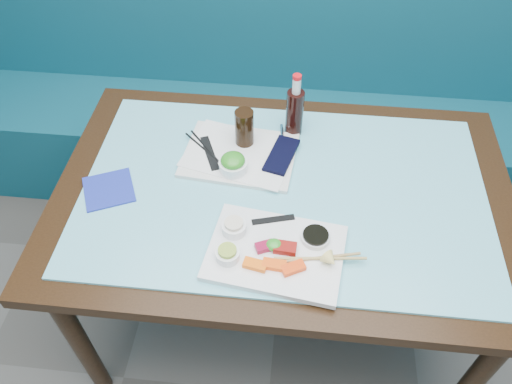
# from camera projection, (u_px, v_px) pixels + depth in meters

# --- Properties ---
(booth_bench) EXTENTS (3.00, 0.56, 1.17)m
(booth_bench) POSITION_uv_depth(u_px,v_px,m) (292.00, 113.00, 2.36)
(booth_bench) COLOR #0D4858
(booth_bench) RESTS_ON ground
(dining_table) EXTENTS (1.40, 0.90, 0.75)m
(dining_table) POSITION_uv_depth(u_px,v_px,m) (282.00, 209.00, 1.58)
(dining_table) COLOR black
(dining_table) RESTS_ON ground
(glass_top) EXTENTS (1.22, 0.76, 0.01)m
(glass_top) POSITION_uv_depth(u_px,v_px,m) (284.00, 190.00, 1.52)
(glass_top) COLOR #65BBCA
(glass_top) RESTS_ON dining_table
(sashimi_plate) EXTENTS (0.39, 0.30, 0.02)m
(sashimi_plate) POSITION_uv_depth(u_px,v_px,m) (276.00, 253.00, 1.35)
(sashimi_plate) COLOR white
(sashimi_plate) RESTS_ON glass_top
(salmon_left) EXTENTS (0.07, 0.04, 0.02)m
(salmon_left) POSITION_uv_depth(u_px,v_px,m) (255.00, 265.00, 1.30)
(salmon_left) COLOR #FF600A
(salmon_left) RESTS_ON sashimi_plate
(salmon_mid) EXTENTS (0.06, 0.04, 0.02)m
(salmon_mid) POSITION_uv_depth(u_px,v_px,m) (274.00, 265.00, 1.30)
(salmon_mid) COLOR #FF4F0A
(salmon_mid) RESTS_ON sashimi_plate
(salmon_right) EXTENTS (0.07, 0.06, 0.02)m
(salmon_right) POSITION_uv_depth(u_px,v_px,m) (293.00, 268.00, 1.30)
(salmon_right) COLOR #FA3E0A
(salmon_right) RESTS_ON sashimi_plate
(tuna_left) EXTENTS (0.06, 0.05, 0.02)m
(tuna_left) POSITION_uv_depth(u_px,v_px,m) (265.00, 247.00, 1.34)
(tuna_left) COLOR maroon
(tuna_left) RESTS_ON sashimi_plate
(tuna_right) EXTENTS (0.06, 0.04, 0.02)m
(tuna_right) POSITION_uv_depth(u_px,v_px,m) (285.00, 248.00, 1.34)
(tuna_right) COLOR maroon
(tuna_right) RESTS_ON sashimi_plate
(seaweed_garnish) EXTENTS (0.06, 0.06, 0.02)m
(seaweed_garnish) POSITION_uv_depth(u_px,v_px,m) (274.00, 245.00, 1.34)
(seaweed_garnish) COLOR #299021
(seaweed_garnish) RESTS_ON sashimi_plate
(ramekin_wasabi) EXTENTS (0.08, 0.08, 0.03)m
(ramekin_wasabi) POSITION_uv_depth(u_px,v_px,m) (228.00, 255.00, 1.32)
(ramekin_wasabi) COLOR white
(ramekin_wasabi) RESTS_ON sashimi_plate
(wasabi_fill) EXTENTS (0.06, 0.06, 0.01)m
(wasabi_fill) POSITION_uv_depth(u_px,v_px,m) (227.00, 250.00, 1.30)
(wasabi_fill) COLOR #8DAA37
(wasabi_fill) RESTS_ON ramekin_wasabi
(ramekin_ginger) EXTENTS (0.08, 0.08, 0.03)m
(ramekin_ginger) POSITION_uv_depth(u_px,v_px,m) (234.00, 228.00, 1.38)
(ramekin_ginger) COLOR white
(ramekin_ginger) RESTS_ON sashimi_plate
(ginger_fill) EXTENTS (0.06, 0.06, 0.01)m
(ginger_fill) POSITION_uv_depth(u_px,v_px,m) (234.00, 223.00, 1.36)
(ginger_fill) COLOR beige
(ginger_fill) RESTS_ON ramekin_ginger
(soy_dish) EXTENTS (0.09, 0.09, 0.02)m
(soy_dish) POSITION_uv_depth(u_px,v_px,m) (315.00, 237.00, 1.36)
(soy_dish) COLOR silver
(soy_dish) RESTS_ON sashimi_plate
(soy_fill) EXTENTS (0.09, 0.09, 0.01)m
(soy_fill) POSITION_uv_depth(u_px,v_px,m) (316.00, 235.00, 1.35)
(soy_fill) COLOR black
(soy_fill) RESTS_ON soy_dish
(lemon_wedge) EXTENTS (0.06, 0.05, 0.04)m
(lemon_wedge) POSITION_uv_depth(u_px,v_px,m) (331.00, 260.00, 1.30)
(lemon_wedge) COLOR #FBDF77
(lemon_wedge) RESTS_ON sashimi_plate
(chopstick_sleeve) EXTENTS (0.12, 0.05, 0.00)m
(chopstick_sleeve) POSITION_uv_depth(u_px,v_px,m) (273.00, 220.00, 1.41)
(chopstick_sleeve) COLOR black
(chopstick_sleeve) RESTS_ON sashimi_plate
(wooden_chopstick_a) EXTENTS (0.23, 0.06, 0.01)m
(wooden_chopstick_a) POSITION_uv_depth(u_px,v_px,m) (317.00, 258.00, 1.32)
(wooden_chopstick_a) COLOR #9F7F4A
(wooden_chopstick_a) RESTS_ON sashimi_plate
(wooden_chopstick_b) EXTENTS (0.25, 0.03, 0.01)m
(wooden_chopstick_b) POSITION_uv_depth(u_px,v_px,m) (320.00, 258.00, 1.32)
(wooden_chopstick_b) COLOR tan
(wooden_chopstick_b) RESTS_ON sashimi_plate
(serving_tray) EXTENTS (0.38, 0.30, 0.01)m
(serving_tray) POSITION_uv_depth(u_px,v_px,m) (240.00, 155.00, 1.61)
(serving_tray) COLOR silver
(serving_tray) RESTS_ON glass_top
(paper_placemat) EXTENTS (0.38, 0.31, 0.00)m
(paper_placemat) POSITION_uv_depth(u_px,v_px,m) (240.00, 153.00, 1.60)
(paper_placemat) COLOR silver
(paper_placemat) RESTS_ON serving_tray
(seaweed_bowl) EXTENTS (0.11, 0.11, 0.04)m
(seaweed_bowl) POSITION_uv_depth(u_px,v_px,m) (233.00, 166.00, 1.54)
(seaweed_bowl) COLOR white
(seaweed_bowl) RESTS_ON serving_tray
(seaweed_salad) EXTENTS (0.10, 0.10, 0.04)m
(seaweed_salad) POSITION_uv_depth(u_px,v_px,m) (233.00, 160.00, 1.52)
(seaweed_salad) COLOR #2A821E
(seaweed_salad) RESTS_ON seaweed_bowl
(cola_glass) EXTENTS (0.08, 0.08, 0.13)m
(cola_glass) POSITION_uv_depth(u_px,v_px,m) (244.00, 128.00, 1.59)
(cola_glass) COLOR black
(cola_glass) RESTS_ON serving_tray
(navy_pouch) EXTENTS (0.11, 0.18, 0.01)m
(navy_pouch) POSITION_uv_depth(u_px,v_px,m) (282.00, 155.00, 1.59)
(navy_pouch) COLOR black
(navy_pouch) RESTS_ON serving_tray
(fork) EXTENTS (0.02, 0.09, 0.01)m
(fork) POSITION_uv_depth(u_px,v_px,m) (282.00, 133.00, 1.66)
(fork) COLOR white
(fork) RESTS_ON serving_tray
(black_chopstick_a) EXTENTS (0.18, 0.17, 0.01)m
(black_chopstick_a) POSITION_uv_depth(u_px,v_px,m) (209.00, 153.00, 1.60)
(black_chopstick_a) COLOR black
(black_chopstick_a) RESTS_ON serving_tray
(black_chopstick_b) EXTENTS (0.17, 0.20, 0.01)m
(black_chopstick_b) POSITION_uv_depth(u_px,v_px,m) (211.00, 153.00, 1.60)
(black_chopstick_b) COLOR black
(black_chopstick_b) RESTS_ON serving_tray
(tray_sleeve) EXTENTS (0.09, 0.16, 0.00)m
(tray_sleeve) POSITION_uv_depth(u_px,v_px,m) (210.00, 153.00, 1.60)
(tray_sleeve) COLOR black
(tray_sleeve) RESTS_ON serving_tray
(cola_bottle_body) EXTENTS (0.06, 0.06, 0.16)m
(cola_bottle_body) POSITION_uv_depth(u_px,v_px,m) (295.00, 113.00, 1.63)
(cola_bottle_body) COLOR black
(cola_bottle_body) RESTS_ON glass_top
(cola_bottle_neck) EXTENTS (0.03, 0.03, 0.05)m
(cola_bottle_neck) POSITION_uv_depth(u_px,v_px,m) (297.00, 86.00, 1.55)
(cola_bottle_neck) COLOR silver
(cola_bottle_neck) RESTS_ON cola_bottle_body
(cola_bottle_cap) EXTENTS (0.03, 0.03, 0.01)m
(cola_bottle_cap) POSITION_uv_depth(u_px,v_px,m) (297.00, 77.00, 1.53)
(cola_bottle_cap) COLOR red
(cola_bottle_cap) RESTS_ON cola_bottle_neck
(blue_napkin) EXTENTS (0.19, 0.19, 0.01)m
(blue_napkin) POSITION_uv_depth(u_px,v_px,m) (109.00, 189.00, 1.51)
(blue_napkin) COLOR navy
(blue_napkin) RESTS_ON glass_top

